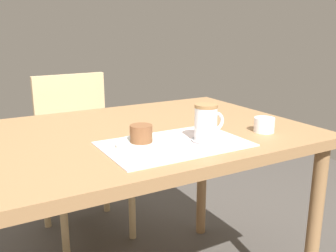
{
  "coord_description": "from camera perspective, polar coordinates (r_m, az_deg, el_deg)",
  "views": [
    {
      "loc": [
        -0.48,
        -1.15,
        1.08
      ],
      "look_at": [
        0.08,
        -0.17,
        0.78
      ],
      "focal_mm": 40.0,
      "sensor_mm": 36.0,
      "label": 1
    }
  ],
  "objects": [
    {
      "name": "coffee_coaster",
      "position": [
        1.18,
        5.7,
        -2.16
      ],
      "size": [
        0.09,
        0.09,
        0.0
      ],
      "primitive_type": "cylinder",
      "color": "#99999E",
      "rests_on": "placemat"
    },
    {
      "name": "wooden_chair",
      "position": [
        2.04,
        -13.28,
        -3.22
      ],
      "size": [
        0.43,
        0.43,
        0.84
      ],
      "rotation": [
        0.0,
        0.0,
        3.18
      ],
      "color": "#D1B27F",
      "rests_on": "ground_plane"
    },
    {
      "name": "pastry_plate",
      "position": [
        1.13,
        -4.08,
        -2.71
      ],
      "size": [
        0.16,
        0.16,
        0.01
      ],
      "primitive_type": "cylinder",
      "color": "silver",
      "rests_on": "placemat"
    },
    {
      "name": "pastry",
      "position": [
        1.12,
        -4.11,
        -1.15
      ],
      "size": [
        0.07,
        0.07,
        0.05
      ],
      "primitive_type": "cylinder",
      "color": "brown",
      "rests_on": "pastry_plate"
    },
    {
      "name": "coffee_mug",
      "position": [
        1.16,
        5.89,
        0.61
      ],
      "size": [
        0.1,
        0.07,
        0.11
      ],
      "color": "white",
      "rests_on": "coffee_coaster"
    },
    {
      "name": "placemat",
      "position": [
        1.15,
        0.99,
        -2.76
      ],
      "size": [
        0.44,
        0.28,
        0.0
      ],
      "primitive_type": "cube",
      "color": "silver",
      "rests_on": "dining_table"
    },
    {
      "name": "dining_table",
      "position": [
        1.32,
        -6.48,
        -4.1
      ],
      "size": [
        1.26,
        0.82,
        0.73
      ],
      "color": "#997047",
      "rests_on": "ground_plane"
    },
    {
      "name": "sugar_bowl",
      "position": [
        1.32,
        14.44,
        0.18
      ],
      "size": [
        0.07,
        0.07,
        0.05
      ],
      "primitive_type": "cylinder",
      "color": "white",
      "rests_on": "dining_table"
    }
  ]
}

